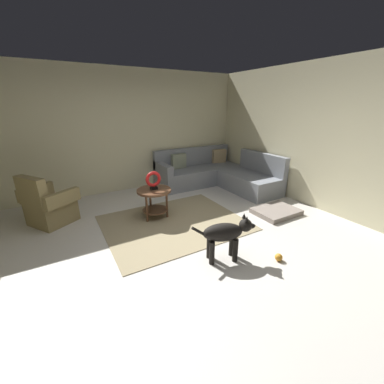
{
  "coord_description": "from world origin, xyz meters",
  "views": [
    {
      "loc": [
        -1.46,
        -2.7,
        1.94
      ],
      "look_at": [
        0.45,
        0.6,
        0.55
      ],
      "focal_mm": 22.56,
      "sensor_mm": 36.0,
      "label": 1
    }
  ],
  "objects_px": {
    "side_table": "(154,196)",
    "dog": "(226,234)",
    "dog_toy_ball": "(279,257)",
    "armchair": "(48,206)",
    "torus_sculpture": "(153,180)",
    "dog_bed_mat": "(276,211)",
    "sectional_couch": "(217,175)"
  },
  "relations": [
    {
      "from": "side_table",
      "to": "dog",
      "type": "distance_m",
      "value": 1.67
    },
    {
      "from": "dog_toy_ball",
      "to": "armchair",
      "type": "bearing_deg",
      "value": 133.27
    },
    {
      "from": "side_table",
      "to": "torus_sculpture",
      "type": "relative_size",
      "value": 1.84
    },
    {
      "from": "armchair",
      "to": "dog",
      "type": "height_order",
      "value": "armchair"
    },
    {
      "from": "torus_sculpture",
      "to": "dog",
      "type": "relative_size",
      "value": 0.4
    },
    {
      "from": "dog",
      "to": "dog_toy_ball",
      "type": "xyz_separation_m",
      "value": [
        0.59,
        -0.39,
        -0.33
      ]
    },
    {
      "from": "side_table",
      "to": "dog_bed_mat",
      "type": "xyz_separation_m",
      "value": [
        2.03,
        -0.99,
        -0.37
      ]
    },
    {
      "from": "torus_sculpture",
      "to": "dog_toy_ball",
      "type": "relative_size",
      "value": 3.27
    },
    {
      "from": "side_table",
      "to": "dog_toy_ball",
      "type": "bearing_deg",
      "value": -65.8
    },
    {
      "from": "sectional_couch",
      "to": "dog",
      "type": "distance_m",
      "value": 3.1
    },
    {
      "from": "armchair",
      "to": "torus_sculpture",
      "type": "height_order",
      "value": "armchair"
    },
    {
      "from": "armchair",
      "to": "dog",
      "type": "xyz_separation_m",
      "value": [
        1.97,
        -2.33,
        0.05
      ]
    },
    {
      "from": "dog_bed_mat",
      "to": "dog",
      "type": "xyz_separation_m",
      "value": [
        -1.7,
        -0.65,
        0.33
      ]
    },
    {
      "from": "armchair",
      "to": "dog_bed_mat",
      "type": "height_order",
      "value": "armchair"
    },
    {
      "from": "dog",
      "to": "side_table",
      "type": "bearing_deg",
      "value": -149.19
    },
    {
      "from": "sectional_couch",
      "to": "torus_sculpture",
      "type": "height_order",
      "value": "sectional_couch"
    },
    {
      "from": "dog",
      "to": "armchair",
      "type": "bearing_deg",
      "value": -120.15
    },
    {
      "from": "dog_toy_ball",
      "to": "torus_sculpture",
      "type": "bearing_deg",
      "value": 114.2
    },
    {
      "from": "sectional_couch",
      "to": "armchair",
      "type": "height_order",
      "value": "same"
    },
    {
      "from": "sectional_couch",
      "to": "dog_toy_ball",
      "type": "bearing_deg",
      "value": -110.62
    },
    {
      "from": "armchair",
      "to": "sectional_couch",
      "type": "bearing_deg",
      "value": 60.96
    },
    {
      "from": "side_table",
      "to": "dog_toy_ball",
      "type": "xyz_separation_m",
      "value": [
        0.91,
        -2.03,
        -0.37
      ]
    },
    {
      "from": "sectional_couch",
      "to": "torus_sculpture",
      "type": "bearing_deg",
      "value": -155.0
    },
    {
      "from": "armchair",
      "to": "dog_toy_ball",
      "type": "bearing_deg",
      "value": 10.17
    },
    {
      "from": "armchair",
      "to": "dog_toy_ball",
      "type": "distance_m",
      "value": 3.74
    },
    {
      "from": "armchair",
      "to": "dog_bed_mat",
      "type": "bearing_deg",
      "value": 32.29
    },
    {
      "from": "torus_sculpture",
      "to": "dog_toy_ball",
      "type": "xyz_separation_m",
      "value": [
        0.91,
        -2.03,
        -0.66
      ]
    },
    {
      "from": "dog_bed_mat",
      "to": "dog",
      "type": "relative_size",
      "value": 0.98
    },
    {
      "from": "torus_sculpture",
      "to": "dog",
      "type": "xyz_separation_m",
      "value": [
        0.32,
        -1.64,
        -0.33
      ]
    },
    {
      "from": "torus_sculpture",
      "to": "dog",
      "type": "bearing_deg",
      "value": -78.82
    },
    {
      "from": "sectional_couch",
      "to": "side_table",
      "type": "xyz_separation_m",
      "value": [
        -2.03,
        -0.95,
        0.13
      ]
    },
    {
      "from": "torus_sculpture",
      "to": "dog_bed_mat",
      "type": "relative_size",
      "value": 0.41
    }
  ]
}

